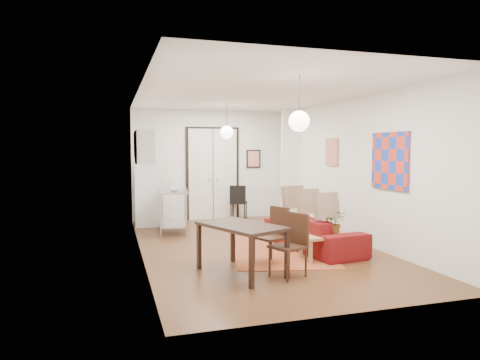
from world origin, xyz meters
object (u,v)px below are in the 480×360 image
object	(u,v)px
dining_table	(241,230)
dining_chair_far	(285,239)
fridge	(148,191)
dining_chair_near	(269,231)
coffee_table	(329,238)
black_side_chair	(238,199)
kitchen_counter	(174,205)
sofa	(313,232)

from	to	relation	value
dining_table	dining_chair_far	bearing A→B (deg)	-23.33
fridge	dining_chair_near	world-z (taller)	fridge
coffee_table	fridge	world-z (taller)	fridge
dining_chair_near	black_side_chair	distance (m)	4.51
dining_table	dining_chair_near	xyz separation A→B (m)	(0.60, 0.44, -0.13)
dining_chair_near	dining_chair_far	world-z (taller)	same
dining_table	dining_chair_far	world-z (taller)	dining_chair_far
coffee_table	dining_chair_near	bearing A→B (deg)	176.74
dining_chair_near	black_side_chair	xyz separation A→B (m)	(0.79, 4.44, 0.01)
kitchen_counter	dining_chair_near	bearing A→B (deg)	-62.64
fridge	dining_table	bearing A→B (deg)	-72.96
coffee_table	dining_chair_near	xyz separation A→B (m)	(-1.06, 0.06, 0.17)
sofa	dining_chair_near	bearing A→B (deg)	113.29
coffee_table	kitchen_counter	xyz separation A→B (m)	(-2.16, 3.20, 0.26)
dining_table	coffee_table	bearing A→B (deg)	12.93
fridge	dining_chair_far	size ratio (longest dim) A/B	1.82
sofa	kitchen_counter	world-z (taller)	kitchen_counter
fridge	black_side_chair	distance (m)	2.42
kitchen_counter	dining_chair_far	xyz separation A→B (m)	(1.10, -3.84, -0.09)
dining_chair_near	sofa	bearing A→B (deg)	98.59
coffee_table	dining_chair_far	bearing A→B (deg)	-148.86
fridge	dining_table	xyz separation A→B (m)	(1.00, -4.53, -0.18)
fridge	kitchen_counter	bearing A→B (deg)	-57.96
dining_chair_near	dining_chair_far	bearing A→B (deg)	-22.70
kitchen_counter	dining_table	size ratio (longest dim) A/B	0.85
dining_chair_far	coffee_table	bearing A→B (deg)	98.44
sofa	dining_table	distance (m)	2.10
dining_table	dining_chair_far	size ratio (longest dim) A/B	1.67
fridge	dining_chair_far	world-z (taller)	fridge
sofa	dining_chair_far	size ratio (longest dim) A/B	2.41
sofa	dining_chair_near	size ratio (longest dim) A/B	2.41
dining_table	dining_chair_near	distance (m)	0.76
dining_table	black_side_chair	size ratio (longest dim) A/B	1.67
coffee_table	dining_table	size ratio (longest dim) A/B	0.63
kitchen_counter	coffee_table	bearing A→B (deg)	-47.95
fridge	dining_chair_near	xyz separation A→B (m)	(1.60, -4.09, -0.31)
kitchen_counter	black_side_chair	world-z (taller)	kitchen_counter
sofa	black_side_chair	size ratio (longest dim) A/B	2.41
dining_table	sofa	bearing A→B (deg)	33.10
kitchen_counter	dining_chair_near	distance (m)	3.33
dining_chair_near	dining_chair_far	distance (m)	0.70
sofa	dining_chair_far	xyz separation A→B (m)	(-1.13, -1.39, 0.21)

